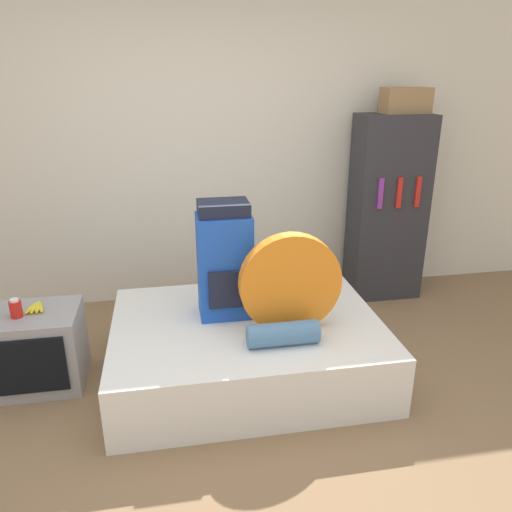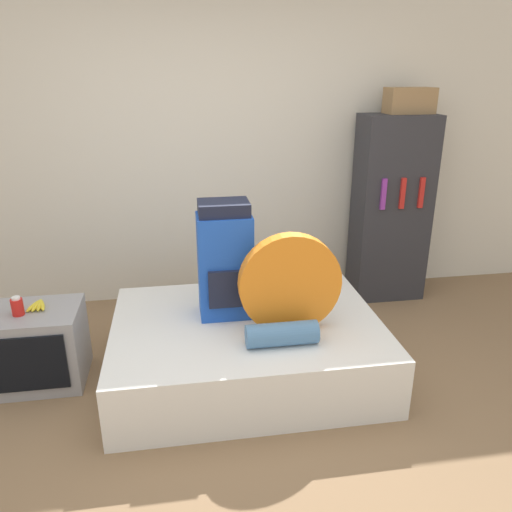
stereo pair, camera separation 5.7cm
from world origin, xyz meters
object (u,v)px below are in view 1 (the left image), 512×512
Objects in this scene: backpack at (225,261)px; cardboard_box at (406,100)px; television at (35,349)px; sleeping_roll at (283,334)px; tent_bag at (290,283)px; canister at (16,309)px; bookshelf at (387,209)px.

cardboard_box is (1.63, 0.97, 0.93)m from backpack.
backpack reaches higher than television.
backpack is 1.79× the size of sleeping_roll.
backpack is 2.02× the size of cardboard_box.
tent_bag reaches higher than sleeping_roll.
cardboard_box reaches higher than tent_bag.
cardboard_box reaches higher than canister.
cardboard_box is (2.87, 0.97, 1.45)m from television.
backpack reaches higher than sleeping_roll.
tent_bag is at bearing -135.02° from cardboard_box.
cardboard_box is at bearing 22.99° from bookshelf.
tent_bag is at bearing 64.87° from sleeping_roll.
sleeping_roll is 2.32m from cardboard_box.
bookshelf reaches higher than tent_bag.
television is 2.99m from bookshelf.
backpack reaches higher than tent_bag.
cardboard_box is at bearing 18.91° from canister.
backpack is 1.81m from bookshelf.
backpack is 1.32m from canister.
canister is 0.08× the size of bookshelf.
cardboard_box is at bearing 18.62° from television.
backpack is 2.11m from cardboard_box.
tent_bag is 0.31m from sleeping_roll.
tent_bag is 1.70m from television.
tent_bag is 1.48× the size of sleeping_roll.
tent_bag is at bearing -8.62° from canister.
canister is at bearing 171.38° from tent_bag.
cardboard_box is (2.93, 1.01, 1.14)m from canister.
bookshelf is (2.79, 0.93, 0.55)m from television.
tent_bag reaches higher than canister.
sleeping_roll is 1.65m from canister.
tent_bag is at bearing -133.87° from bookshelf.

